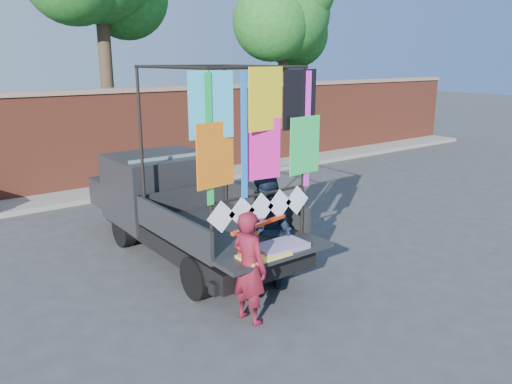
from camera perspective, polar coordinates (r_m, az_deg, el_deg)
ground at (r=8.00m, az=-0.39°, el=-9.72°), size 90.00×90.00×0.00m
brick_wall at (r=13.70m, az=-18.31°, el=5.72°), size 30.00×0.45×2.61m
curb at (r=13.30m, az=-16.87°, el=-0.01°), size 30.00×1.20×0.12m
tree_right at (r=18.37m, az=3.42°, el=19.31°), size 4.20×3.30×6.62m
pickup_truck at (r=9.14m, az=-9.29°, el=-1.28°), size 2.06×5.17×3.26m
woman at (r=6.47m, az=-0.79°, el=-8.61°), size 0.44×0.60×1.51m
man at (r=7.43m, az=1.38°, el=-4.61°), size 0.85×0.97×1.71m
streamer_bundle at (r=6.82m, az=-0.35°, el=-5.64°), size 1.05×0.26×0.72m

